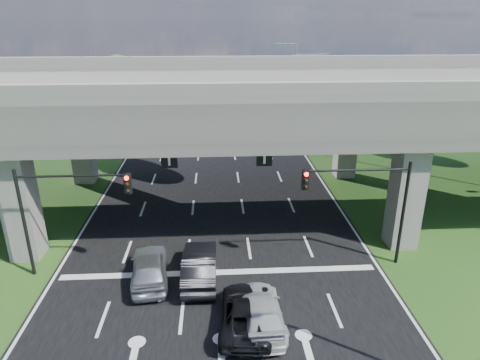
{
  "coord_description": "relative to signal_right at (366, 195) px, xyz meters",
  "views": [
    {
      "loc": [
        -0.05,
        -16.36,
        13.08
      ],
      "look_at": [
        1.47,
        9.49,
        3.07
      ],
      "focal_mm": 32.0,
      "sensor_mm": 36.0,
      "label": 1
    }
  ],
  "objects": [
    {
      "name": "ground",
      "position": [
        -7.82,
        -3.94,
        -4.19
      ],
      "size": [
        160.0,
        160.0,
        0.0
      ],
      "primitive_type": "plane",
      "color": "#1E4215",
      "rests_on": "ground"
    },
    {
      "name": "tree_left_near",
      "position": [
        -21.78,
        22.06,
        0.63
      ],
      "size": [
        4.5,
        4.5,
        7.8
      ],
      "color": "black",
      "rests_on": "ground"
    },
    {
      "name": "car_silver",
      "position": [
        -11.47,
        -0.94,
        -3.37
      ],
      "size": [
        2.41,
        4.83,
        1.58
      ],
      "primitive_type": "imported",
      "rotation": [
        0.0,
        0.0,
        3.26
      ],
      "color": "#B7BAC0",
      "rests_on": "road"
    },
    {
      "name": "tree_right_mid",
      "position": [
        8.22,
        32.06,
        -0.01
      ],
      "size": [
        3.91,
        3.9,
        6.76
      ],
      "color": "black",
      "rests_on": "ground"
    },
    {
      "name": "tree_right_far",
      "position": [
        4.22,
        40.06,
        0.63
      ],
      "size": [
        4.5,
        4.5,
        7.8
      ],
      "color": "black",
      "rests_on": "ground"
    },
    {
      "name": "tree_right_near",
      "position": [
        5.22,
        24.06,
        0.31
      ],
      "size": [
        4.2,
        4.2,
        7.28
      ],
      "color": "black",
      "rests_on": "ground"
    },
    {
      "name": "tree_left_mid",
      "position": [
        -24.78,
        30.06,
        -0.01
      ],
      "size": [
        3.91,
        3.9,
        6.76
      ],
      "color": "black",
      "rests_on": "ground"
    },
    {
      "name": "road",
      "position": [
        -7.82,
        6.06,
        -4.17
      ],
      "size": [
        18.0,
        120.0,
        0.03
      ],
      "primitive_type": "cube",
      "color": "black",
      "rests_on": "ground"
    },
    {
      "name": "overpass",
      "position": [
        -7.82,
        8.06,
        3.73
      ],
      "size": [
        80.0,
        15.0,
        10.0
      ],
      "color": "#363431",
      "rests_on": "ground"
    },
    {
      "name": "streetlight_beyond",
      "position": [
        2.27,
        36.06,
        1.66
      ],
      "size": [
        3.38,
        0.25,
        10.0
      ],
      "color": "gray",
      "rests_on": "ground"
    },
    {
      "name": "signal_left",
      "position": [
        -15.65,
        0.0,
        0.0
      ],
      "size": [
        5.76,
        0.54,
        6.0
      ],
      "color": "black",
      "rests_on": "ground"
    },
    {
      "name": "signal_right",
      "position": [
        0.0,
        0.0,
        0.0
      ],
      "size": [
        5.76,
        0.54,
        6.0
      ],
      "color": "black",
      "rests_on": "ground"
    },
    {
      "name": "car_dark",
      "position": [
        -8.86,
        -0.94,
        -3.35
      ],
      "size": [
        1.74,
        4.93,
        1.62
      ],
      "primitive_type": "imported",
      "rotation": [
        0.0,
        0.0,
        3.14
      ],
      "color": "black",
      "rests_on": "road"
    },
    {
      "name": "car_trailing",
      "position": [
        -6.69,
        -4.7,
        -3.49
      ],
      "size": [
        2.63,
        4.98,
        1.33
      ],
      "primitive_type": "imported",
      "rotation": [
        0.0,
        0.0,
        3.05
      ],
      "color": "black",
      "rests_on": "road"
    },
    {
      "name": "tree_left_far",
      "position": [
        -20.78,
        38.06,
        0.95
      ],
      "size": [
        4.8,
        4.8,
        8.32
      ],
      "color": "black",
      "rests_on": "ground"
    },
    {
      "name": "streetlight_far",
      "position": [
        2.27,
        20.06,
        1.66
      ],
      "size": [
        3.38,
        0.25,
        10.0
      ],
      "color": "gray",
      "rests_on": "ground"
    },
    {
      "name": "car_white",
      "position": [
        -6.02,
        -4.64,
        -3.48
      ],
      "size": [
        2.1,
        4.77,
        1.36
      ],
      "primitive_type": "imported",
      "rotation": [
        0.0,
        0.0,
        3.18
      ],
      "color": "#B5B5B5",
      "rests_on": "road"
    }
  ]
}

